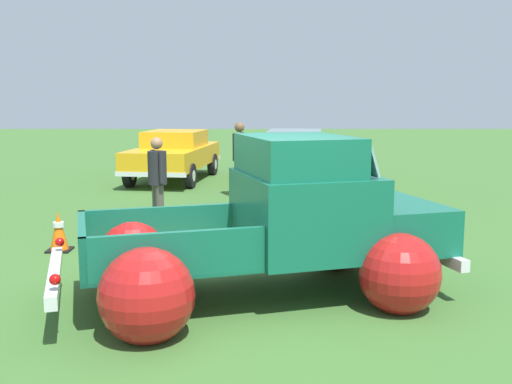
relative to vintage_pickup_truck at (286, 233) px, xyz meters
name	(u,v)px	position (x,y,z in m)	size (l,w,h in m)	color
ground_plane	(255,297)	(-0.37, -0.11, -0.76)	(80.00, 80.00, 0.00)	#3D6B2D
vintage_pickup_truck	(286,233)	(0.00, 0.00, 0.00)	(4.97, 3.70, 1.96)	black
show_car_0	(177,153)	(-2.70, 10.26, 0.03)	(2.45, 4.70, 1.43)	black
show_car_1	(297,152)	(0.80, 10.60, 0.03)	(2.34, 4.80, 1.43)	black
spectator_0	(242,154)	(-0.73, 7.31, 0.28)	(0.42, 0.53, 1.80)	navy
spectator_1	(160,177)	(-2.12, 3.76, 0.19)	(0.46, 0.50, 1.67)	#4C4742
lane_cone_0	(62,231)	(-3.40, 2.08, -0.45)	(0.36, 0.36, 0.63)	black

